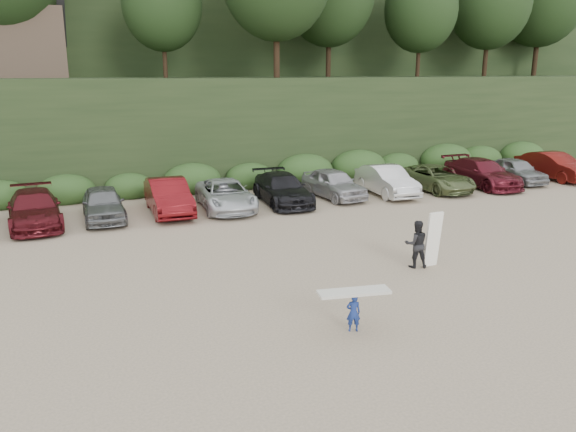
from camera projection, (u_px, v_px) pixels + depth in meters
name	position (u px, v px, depth m)	size (l,w,h in m)	color
ground	(368.00, 270.00, 18.54)	(120.00, 120.00, 0.00)	tan
hillside_backdrop	(154.00, 13.00, 47.72)	(90.00, 41.50, 28.00)	black
parked_cars	(261.00, 191.00, 27.17)	(39.63, 5.94, 1.62)	silver
child_surfer	(354.00, 304.00, 14.03)	(1.88, 0.83, 1.09)	navy
adult_surfer	(418.00, 244.00, 18.65)	(1.27, 0.83, 1.91)	black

